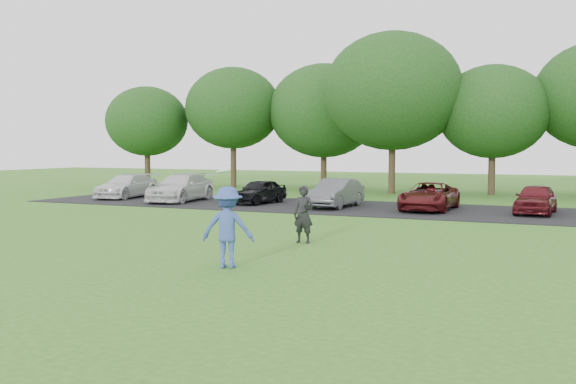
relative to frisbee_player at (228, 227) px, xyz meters
The scene contains 6 objects.
ground 1.15m from the frisbee_player, 127.74° to the left, with size 100.00×100.00×0.00m, color #356D1F.
parking_lot 13.65m from the frisbee_player, 92.01° to the left, with size 32.00×6.50×0.03m, color black.
frisbee_player is the anchor object (origin of this frame).
camera_bystander 3.80m from the frisbee_player, 88.36° to the left, with size 0.55×0.41×1.51m.
parked_cars 13.65m from the frisbee_player, 93.40° to the left, with size 27.82×5.07×1.25m.
tree_row 23.75m from the frisbee_player, 87.47° to the left, with size 42.39×9.85×8.64m.
Camera 1 is at (7.03, -12.15, 2.50)m, focal length 40.00 mm.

